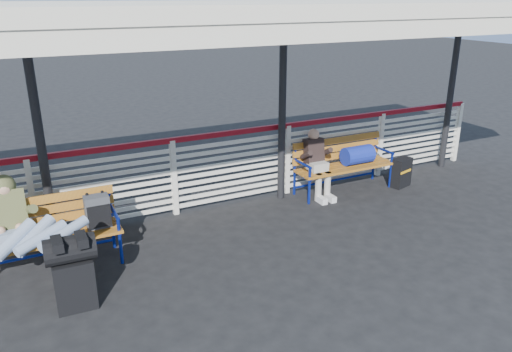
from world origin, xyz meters
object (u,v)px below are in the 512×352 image
bench_right (349,158)px  suitcase_side (401,172)px  luggage_stack (73,270)px  traveler_man (30,230)px  bench_left (57,224)px  companion_person (317,163)px

bench_right → suitcase_side: (0.94, -0.31, -0.32)m
luggage_stack → traveler_man: 0.81m
luggage_stack → traveler_man: (-0.35, 0.69, 0.25)m
bench_left → suitcase_side: size_ratio=3.45×
bench_left → companion_person: (4.16, 0.53, 0.01)m
companion_person → suitcase_side: companion_person is taller
luggage_stack → suitcase_side: luggage_stack is taller
bench_left → suitcase_side: (5.76, 0.23, -0.32)m
traveler_man → suitcase_side: 6.12m
companion_person → luggage_stack: bearing=-159.3°
bench_left → suitcase_side: 5.77m
suitcase_side → traveler_man: bearing=169.7°
traveler_man → suitcase_side: (6.07, 0.58, -0.46)m
luggage_stack → bench_right: (4.79, 1.57, 0.11)m
luggage_stack → bench_left: bench_left is taller
bench_right → companion_person: companion_person is taller
traveler_man → suitcase_side: size_ratio=3.14×
traveler_man → companion_person: bearing=11.1°
traveler_man → luggage_stack: bearing=-63.3°
suitcase_side → bench_left: bearing=166.5°
bench_right → luggage_stack: bearing=-161.8°
bench_left → traveler_man: bearing=-131.7°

